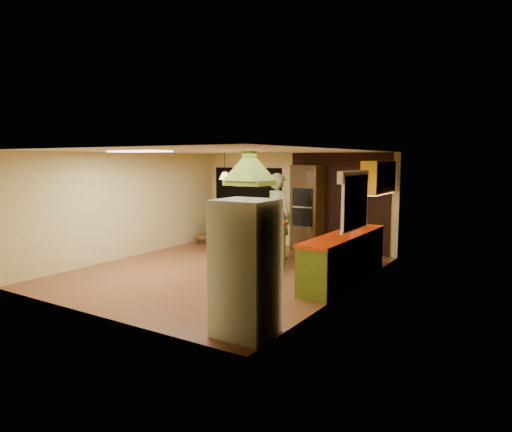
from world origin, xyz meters
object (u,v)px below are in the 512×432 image
Objects in this scene: man at (278,216)px; dining_table at (225,229)px; kitchen_island at (249,247)px; wall_oven at (308,208)px; refrigerator at (246,268)px; canister_large at (358,222)px.

man is 2.26× the size of dining_table.
wall_oven is at bearing 88.60° from kitchen_island.
kitchen_island is at bearing -91.44° from wall_oven.
wall_oven is (-1.82, 5.60, 0.19)m from refrigerator.
refrigerator is (1.97, -4.34, -0.10)m from man.
refrigerator reaches higher than kitchen_island.
man is at bearing 93.03° from kitchen_island.
wall_oven reaches higher than canister_large.
kitchen_island reaches higher than dining_table.
wall_oven reaches higher than man.
dining_table is at bearing 127.38° from refrigerator.
canister_large reaches higher than kitchen_island.
wall_oven is at bearing 106.75° from refrigerator.
wall_oven is (0.15, 1.26, 0.09)m from man.
wall_oven is at bearing -77.30° from man.
kitchen_island is 0.96× the size of man.
dining_table is 3.76× the size of canister_large.
dining_table is (-1.98, 0.61, -0.54)m from man.
canister_large is (4.01, -0.85, 0.57)m from dining_table.
kitchen_island is at bearing -43.31° from dining_table.
canister_large is at bearing -167.41° from man.
man reaches higher than refrigerator.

